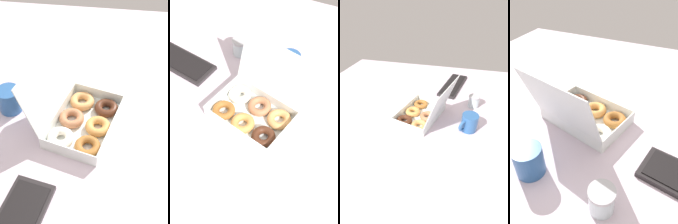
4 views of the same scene
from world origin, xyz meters
The scene contains 5 objects.
ground_plane centered at (0.00, 0.00, -1.00)cm, with size 180.00×180.00×2.00cm, color silver.
donut_box centered at (-0.93, 4.15, 3.37)cm, with size 38.09×35.76×26.04cm.
keyboard centered at (-48.53, 18.49, 1.06)cm, with size 43.10×20.95×2.20cm.
coffee_mug centered at (4.03, 32.61, 5.20)cm, with size 11.81×10.71×10.13cm.
glass_jar centered at (-21.59, 35.07, 4.13)cm, with size 7.55×7.55×8.17cm.
Camera 3 is at (84.70, 26.21, 67.96)cm, focal length 28.00 mm.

